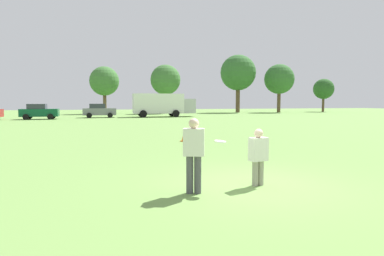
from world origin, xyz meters
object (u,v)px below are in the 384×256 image
(player_thrower, at_px, (194,151))
(frisbee, at_px, (220,141))
(traffic_cone, at_px, (184,137))
(parked_car_center, at_px, (99,111))
(parked_car_mid_left, at_px, (39,111))
(box_truck, at_px, (163,104))
(player_defender, at_px, (258,154))

(player_thrower, xyz_separation_m, frisbee, (0.65, 0.07, 0.19))
(traffic_cone, distance_m, parked_car_center, 28.64)
(frisbee, xyz_separation_m, parked_car_center, (-2.38, 37.74, -0.22))
(parked_car_mid_left, bearing_deg, parked_car_center, 19.82)
(parked_car_mid_left, bearing_deg, traffic_cone, -67.20)
(box_truck, bearing_deg, traffic_cone, -98.97)
(player_defender, relative_size, parked_car_center, 0.33)
(player_thrower, distance_m, parked_car_mid_left, 36.36)
(frisbee, height_order, parked_car_mid_left, parked_car_mid_left)
(frisbee, bearing_deg, parked_car_center, 93.61)
(parked_car_center, bearing_deg, box_truck, -0.31)
(player_thrower, bearing_deg, parked_car_mid_left, 103.68)
(frisbee, bearing_deg, player_thrower, -173.53)
(traffic_cone, bearing_deg, player_defender, -93.51)
(traffic_cone, bearing_deg, parked_car_center, 98.03)
(traffic_cone, xyz_separation_m, parked_car_center, (-4.00, 28.35, 0.69))
(player_defender, height_order, box_truck, box_truck)
(player_defender, relative_size, parked_car_mid_left, 0.33)
(traffic_cone, bearing_deg, frisbee, -99.81)
(player_defender, height_order, parked_car_mid_left, parked_car_mid_left)
(player_defender, bearing_deg, parked_car_center, 95.22)
(frisbee, bearing_deg, player_defender, 8.43)
(player_thrower, height_order, box_truck, box_truck)
(frisbee, xyz_separation_m, traffic_cone, (1.62, 9.38, -0.91))
(traffic_cone, xyz_separation_m, box_truck, (4.47, 28.31, 1.52))
(player_thrower, height_order, player_defender, player_thrower)
(player_defender, relative_size, box_truck, 0.16)
(parked_car_mid_left, xyz_separation_m, parked_car_center, (6.87, 2.48, 0.00))
(traffic_cone, xyz_separation_m, parked_car_mid_left, (-10.88, 25.88, 0.69))
(player_thrower, bearing_deg, box_truck, 79.88)
(player_thrower, bearing_deg, player_defender, 7.68)
(parked_car_mid_left, bearing_deg, player_thrower, -76.32)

